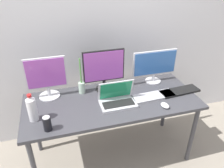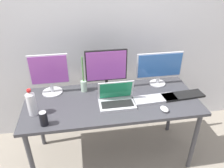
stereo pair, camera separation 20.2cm
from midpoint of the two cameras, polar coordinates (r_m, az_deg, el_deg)
The scene contains 13 objects.
ground_plane at distance 2.61m, azimuth -2.33°, elevation -17.87°, with size 16.00×16.00×0.00m, color gray.
wall_back at distance 2.41m, azimuth -6.47°, elevation 14.64°, with size 7.00×0.08×2.60m, color silver.
work_desk at distance 2.15m, azimuth -2.70°, elevation -5.72°, with size 1.67×0.71×0.74m.
monitor_left at distance 2.18m, azimuth -19.32°, elevation 1.69°, with size 0.38×0.20×0.41m.
monitor_center at distance 2.18m, azimuth -4.79°, elevation 3.92°, with size 0.42×0.18×0.43m.
monitor_right at distance 2.37m, azimuth 8.71°, elevation 4.89°, with size 0.49×0.17×0.36m.
laptop_silver at distance 2.05m, azimuth -1.47°, elevation -3.85°, with size 0.33×0.21×0.22m.
keyboard_main at distance 2.18m, azimuth 8.19°, elevation -3.25°, with size 0.43×0.14×0.02m, color #B2B2B7.
keyboard_aux at distance 2.31m, azimuth 14.85°, elevation -1.89°, with size 0.42×0.14×0.02m, color black.
mouse_by_keyboard at distance 2.05m, azimuth 10.95°, elevation -5.60°, with size 0.07×0.10×0.04m, color silver.
water_bottle at distance 1.96m, azimuth -23.00°, elevation -6.01°, with size 0.08×0.08×0.25m.
soda_can_near_keyboard at distance 1.85m, azimuth -19.68°, elevation -9.82°, with size 0.07×0.07×0.13m.
bamboo_vase at distance 2.23m, azimuth -10.52°, elevation -0.61°, with size 0.06×0.06×0.38m.
Camera 1 is at (-0.48, -1.68, 1.93)m, focal length 35.00 mm.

